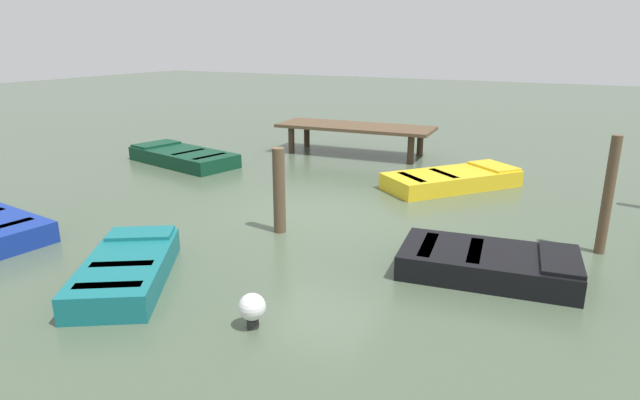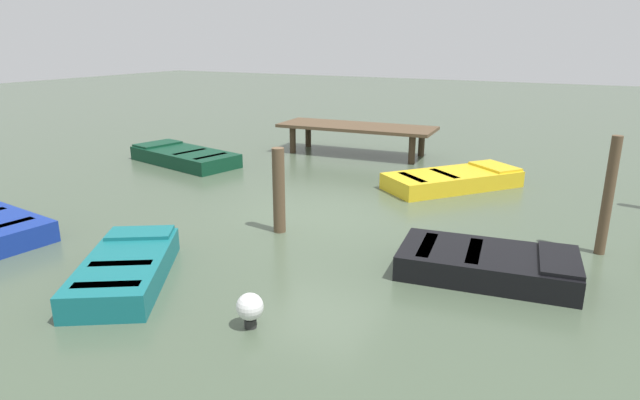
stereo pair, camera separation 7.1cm
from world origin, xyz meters
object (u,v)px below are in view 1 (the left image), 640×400
Objects in this scene: rowboat_teal at (127,269)px; rowboat_black at (489,263)px; rowboat_yellow at (452,179)px; rowboat_dark_green at (183,156)px; dock_segment at (355,129)px; mooring_piling_mid_left at (279,191)px; mooring_piling_far_right at (608,196)px; marker_buoy at (252,308)px.

rowboat_teal and rowboat_black have the same top height.
rowboat_yellow and rowboat_dark_green have the same top height.
dock_segment is at bearing -28.23° from rowboat_teal.
dock_segment is 3.07× the size of mooring_piling_mid_left.
rowboat_teal is 5.67m from rowboat_black.
rowboat_teal is at bearing -157.74° from rowboat_black.
dock_segment is 1.35× the size of rowboat_dark_green.
mooring_piling_mid_left is at bearing -49.19° from rowboat_teal.
mooring_piling_mid_left is at bearing -165.58° from rowboat_yellow.
dock_segment is at bearing 102.73° from mooring_piling_mid_left.
mooring_piling_mid_left is at bearing 159.14° from rowboat_dark_green.
mooring_piling_far_right is (1.56, 1.87, 0.83)m from rowboat_black.
mooring_piling_far_right is at bearing -42.07° from dock_segment.
rowboat_black is at bearing 170.29° from rowboat_dark_green.
mooring_piling_mid_left reaches higher than rowboat_teal.
marker_buoy is at bearing -76.89° from dock_segment.
rowboat_teal is at bearing -89.79° from dock_segment.
rowboat_black is at bearing 51.88° from marker_buoy.
dock_segment is at bearing 107.02° from marker_buoy.
mooring_piling_far_right reaches higher than rowboat_dark_green.
rowboat_dark_green is 1.80× the size of mooring_piling_far_right.
rowboat_black is (5.67, -7.55, -0.62)m from dock_segment.
rowboat_teal is (0.75, -10.38, -0.62)m from dock_segment.
rowboat_yellow is at bearing -160.13° from rowboat_dark_green.
rowboat_teal is 5.95× the size of marker_buoy.
marker_buoy is at bearing -135.73° from rowboat_black.
rowboat_black is 4.06m from mooring_piling_mid_left.
rowboat_teal is 0.81× the size of rowboat_yellow.
mooring_piling_far_right is at bearing -93.71° from rowboat_yellow.
mooring_piling_far_right is at bearing -86.42° from rowboat_teal.
mooring_piling_mid_left is at bearing -163.24° from mooring_piling_far_right.
rowboat_black is at bearing -2.80° from mooring_piling_mid_left.
dock_segment is 1.78× the size of rowboat_black.
rowboat_yellow is at bearing 102.61° from rowboat_black.
dock_segment is 5.47m from rowboat_dark_green.
dock_segment is 7.54m from mooring_piling_mid_left.
mooring_piling_mid_left reaches higher than rowboat_dark_green.
mooring_piling_far_right is at bearing -178.04° from rowboat_dark_green.
rowboat_black is (1.84, -4.99, 0.00)m from rowboat_yellow.
marker_buoy is at bearing -128.09° from rowboat_teal.
rowboat_black is at bearing -57.03° from dock_segment.
marker_buoy reaches higher than rowboat_yellow.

